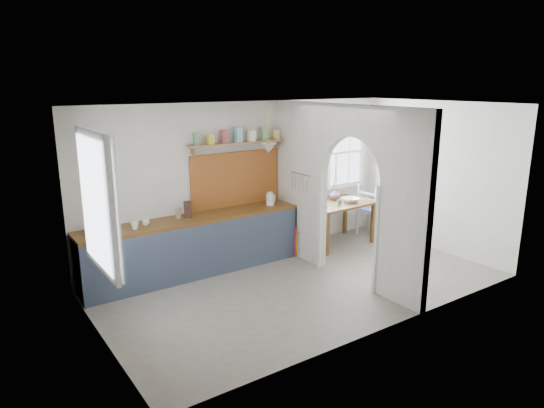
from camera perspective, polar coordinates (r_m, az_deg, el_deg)
floor at (r=7.28m, az=3.76°, el=-9.38°), size 5.80×3.20×0.01m
ceiling at (r=6.68m, az=4.13°, el=11.54°), size 5.80×3.20×0.01m
walls at (r=6.86m, az=3.93°, el=0.63°), size 5.81×3.21×2.60m
partition at (r=7.31m, az=7.98°, el=2.59°), size 0.12×3.20×2.60m
kitchen_window at (r=5.52m, az=-20.08°, el=0.16°), size 0.10×1.16×1.50m
nook_window at (r=9.12m, az=6.77°, el=5.87°), size 1.76×0.10×1.30m
counter at (r=7.61m, az=-9.20°, el=-4.76°), size 3.50×0.60×0.90m
sink at (r=7.03m, az=-18.84°, el=-3.24°), size 0.40×0.40×0.02m
backsplash at (r=8.01m, az=-4.24°, el=2.96°), size 1.65×0.03×0.90m
shelf at (r=7.84m, az=-4.01°, el=7.54°), size 1.75×0.20×0.21m
pendant_lamp at (r=7.75m, az=-0.43°, el=6.60°), size 0.26×0.26×0.16m
utensil_rail at (r=7.89m, az=3.37°, el=3.54°), size 0.02×0.50×0.02m
dining_table at (r=8.95m, az=7.64°, el=-2.24°), size 1.28×0.87×0.78m
chair_left at (r=8.42m, az=2.99°, el=-3.01°), size 0.43×0.43×0.84m
chair_right at (r=9.61m, az=11.80°, el=-0.62°), size 0.49×0.49×0.99m
kettle at (r=8.09m, az=-0.22°, el=0.64°), size 0.23×0.21×0.22m
mug_a at (r=7.05m, az=-15.83°, el=-2.46°), size 0.13×0.13×0.10m
mug_b at (r=7.19m, az=-14.62°, el=-2.12°), size 0.12×0.12×0.08m
knife_block at (r=7.49m, az=-9.91°, el=-0.63°), size 0.16×0.18×0.24m
jar at (r=7.45m, az=-10.95°, el=-1.10°), size 0.10×0.10×0.15m
towel_magenta at (r=8.23m, az=2.76°, el=-4.47°), size 0.02×0.03×0.51m
towel_orange at (r=8.21m, az=2.90°, el=-4.69°), size 0.02×0.03×0.46m
bowl at (r=8.91m, az=9.27°, el=0.48°), size 0.38×0.38×0.08m
table_cup at (r=8.68m, az=7.94°, el=0.20°), size 0.11×0.11×0.09m
plate at (r=8.57m, az=6.00°, el=-0.18°), size 0.22×0.22×0.01m
vase at (r=9.03m, az=7.41°, el=1.14°), size 0.23×0.23×0.21m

